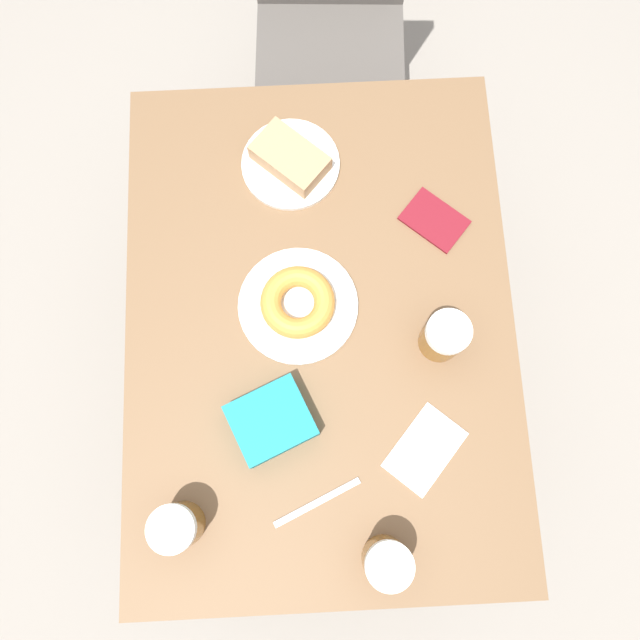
% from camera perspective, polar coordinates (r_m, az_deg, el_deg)
% --- Properties ---
extents(ground_plane, '(8.00, 8.00, 0.00)m').
position_cam_1_polar(ground_plane, '(1.95, -0.00, -4.91)').
color(ground_plane, gray).
extents(table, '(0.77, 1.07, 0.72)m').
position_cam_1_polar(table, '(1.30, -0.00, -0.80)').
color(table, brown).
rests_on(table, ground_plane).
extents(plate_with_cake, '(0.21, 0.21, 0.05)m').
position_cam_1_polar(plate_with_cake, '(1.34, -2.73, 14.36)').
color(plate_with_cake, white).
rests_on(plate_with_cake, table).
extents(plate_with_donut, '(0.24, 0.24, 0.05)m').
position_cam_1_polar(plate_with_donut, '(1.23, -2.04, 1.52)').
color(plate_with_donut, white).
rests_on(plate_with_donut, table).
extents(beer_mug_left, '(0.08, 0.08, 0.11)m').
position_cam_1_polar(beer_mug_left, '(1.17, 6.12, -21.15)').
color(beer_mug_left, '#8C5619').
rests_on(beer_mug_left, table).
extents(beer_mug_center, '(0.08, 0.08, 0.11)m').
position_cam_1_polar(beer_mug_center, '(1.19, -12.94, -17.92)').
color(beer_mug_center, '#8C5619').
rests_on(beer_mug_center, table).
extents(beer_mug_right, '(0.08, 0.08, 0.11)m').
position_cam_1_polar(beer_mug_right, '(1.20, 11.28, -1.49)').
color(beer_mug_right, '#8C5619').
rests_on(beer_mug_right, table).
extents(napkin_folded, '(0.17, 0.18, 0.00)m').
position_cam_1_polar(napkin_folded, '(1.22, 9.56, -11.60)').
color(napkin_folded, white).
rests_on(napkin_folded, table).
extents(fork, '(0.17, 0.08, 0.00)m').
position_cam_1_polar(fork, '(1.21, -0.26, -16.34)').
color(fork, silver).
rests_on(fork, table).
extents(passport_near_edge, '(0.15, 0.15, 0.01)m').
position_cam_1_polar(passport_near_edge, '(1.32, 10.41, 8.97)').
color(passport_near_edge, maroon).
rests_on(passport_near_edge, table).
extents(blue_pouch, '(0.18, 0.17, 0.06)m').
position_cam_1_polar(blue_pouch, '(1.19, -4.47, -9.18)').
color(blue_pouch, teal).
rests_on(blue_pouch, table).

